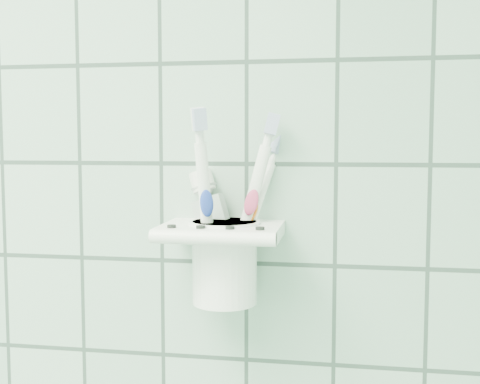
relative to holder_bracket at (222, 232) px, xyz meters
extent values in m
cube|color=white|center=(0.00, 0.04, -0.01)|extent=(0.06, 0.02, 0.04)
cube|color=white|center=(0.00, 0.00, 0.00)|extent=(0.14, 0.11, 0.02)
cylinder|color=white|center=(0.00, -0.05, 0.00)|extent=(0.14, 0.02, 0.02)
cylinder|color=black|center=(-0.05, -0.04, 0.01)|extent=(0.01, 0.01, 0.00)
cylinder|color=black|center=(-0.02, -0.04, 0.01)|extent=(0.01, 0.01, 0.00)
cylinder|color=black|center=(0.02, -0.04, 0.01)|extent=(0.01, 0.01, 0.00)
cylinder|color=black|center=(0.05, -0.04, 0.01)|extent=(0.01, 0.01, 0.00)
cylinder|color=white|center=(0.00, 0.00, -0.04)|extent=(0.08, 0.08, 0.10)
cylinder|color=white|center=(0.00, 0.00, 0.01)|extent=(0.08, 0.08, 0.01)
cylinder|color=black|center=(0.00, 0.00, 0.01)|extent=(0.07, 0.07, 0.00)
cylinder|color=white|center=(-0.01, 0.00, 0.02)|extent=(0.03, 0.04, 0.18)
cylinder|color=white|center=(-0.01, 0.00, 0.12)|extent=(0.01, 0.02, 0.03)
cube|color=silver|center=(-0.01, -0.01, 0.13)|extent=(0.02, 0.02, 0.03)
cube|color=white|center=(-0.01, 0.00, 0.13)|extent=(0.02, 0.01, 0.03)
ellipsoid|color=#1E38A5|center=(-0.01, -0.01, 0.04)|extent=(0.02, 0.02, 0.03)
cylinder|color=white|center=(0.00, -0.01, 0.01)|extent=(0.06, 0.07, 0.16)
cylinder|color=white|center=(0.00, -0.01, 0.10)|extent=(0.02, 0.02, 0.03)
cube|color=silver|center=(0.00, -0.01, 0.12)|extent=(0.02, 0.02, 0.03)
cube|color=white|center=(0.00, -0.01, 0.12)|extent=(0.02, 0.02, 0.03)
ellipsoid|color=orange|center=(0.00, -0.01, 0.03)|extent=(0.02, 0.02, 0.03)
cylinder|color=white|center=(0.00, 0.01, 0.02)|extent=(0.06, 0.03, 0.18)
cylinder|color=white|center=(0.00, 0.01, 0.12)|extent=(0.02, 0.01, 0.03)
cube|color=silver|center=(0.00, 0.01, 0.13)|extent=(0.02, 0.01, 0.03)
cube|color=white|center=(0.00, 0.01, 0.13)|extent=(0.02, 0.01, 0.03)
ellipsoid|color=#D83F72|center=(0.00, 0.01, 0.04)|extent=(0.02, 0.01, 0.03)
cube|color=silver|center=(0.01, 0.01, -0.01)|extent=(0.07, 0.04, 0.12)
cube|color=silver|center=(0.01, 0.01, -0.07)|extent=(0.04, 0.02, 0.03)
cone|color=silver|center=(0.01, 0.01, 0.05)|extent=(0.04, 0.04, 0.03)
cylinder|color=white|center=(0.01, 0.01, 0.06)|extent=(0.04, 0.04, 0.03)
camera|label=1|loc=(0.14, -0.68, 0.11)|focal=45.00mm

